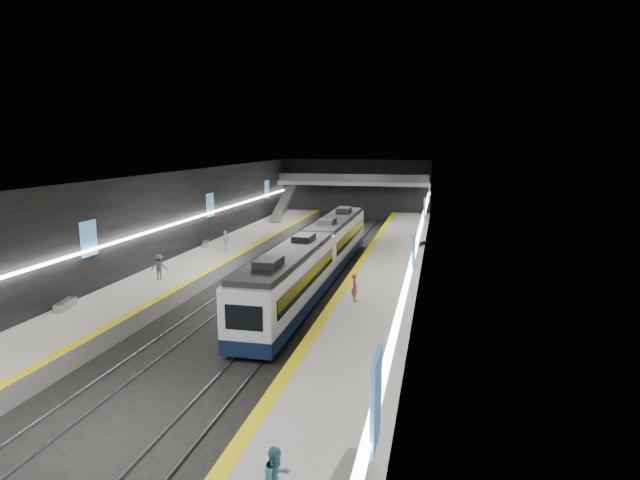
% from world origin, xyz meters
% --- Properties ---
extents(ground, '(70.00, 70.00, 0.00)m').
position_xyz_m(ground, '(0.00, 0.00, 0.00)').
color(ground, black).
rests_on(ground, ground).
extents(ceiling, '(20.00, 70.00, 0.04)m').
position_xyz_m(ceiling, '(0.00, 0.00, 8.00)').
color(ceiling, beige).
rests_on(ceiling, wall_left).
extents(wall_left, '(0.04, 70.00, 8.00)m').
position_xyz_m(wall_left, '(-10.00, 0.00, 4.00)').
color(wall_left, black).
rests_on(wall_left, ground).
extents(wall_right, '(0.04, 70.00, 8.00)m').
position_xyz_m(wall_right, '(10.00, 0.00, 4.00)').
color(wall_right, black).
rests_on(wall_right, ground).
extents(wall_back, '(20.00, 0.04, 8.00)m').
position_xyz_m(wall_back, '(0.00, 35.00, 4.00)').
color(wall_back, black).
rests_on(wall_back, ground).
extents(platform_left, '(5.00, 70.00, 1.00)m').
position_xyz_m(platform_left, '(-7.50, 0.00, 0.50)').
color(platform_left, slate).
rests_on(platform_left, ground).
extents(tile_surface_left, '(5.00, 70.00, 0.02)m').
position_xyz_m(tile_surface_left, '(-7.50, 0.00, 1.01)').
color(tile_surface_left, '#AEAEA9').
rests_on(tile_surface_left, platform_left).
extents(tactile_strip_left, '(0.60, 70.00, 0.02)m').
position_xyz_m(tactile_strip_left, '(-5.30, 0.00, 1.02)').
color(tactile_strip_left, yellow).
rests_on(tactile_strip_left, platform_left).
extents(platform_right, '(5.00, 70.00, 1.00)m').
position_xyz_m(platform_right, '(7.50, 0.00, 0.50)').
color(platform_right, slate).
rests_on(platform_right, ground).
extents(tile_surface_right, '(5.00, 70.00, 0.02)m').
position_xyz_m(tile_surface_right, '(7.50, 0.00, 1.01)').
color(tile_surface_right, '#AEAEA9').
rests_on(tile_surface_right, platform_right).
extents(tactile_strip_right, '(0.60, 70.00, 0.02)m').
position_xyz_m(tactile_strip_right, '(5.30, 0.00, 1.02)').
color(tactile_strip_right, yellow).
rests_on(tactile_strip_right, platform_right).
extents(rails, '(6.52, 70.00, 0.12)m').
position_xyz_m(rails, '(-0.00, 0.00, 0.06)').
color(rails, gray).
rests_on(rails, ground).
extents(train, '(2.69, 30.05, 3.60)m').
position_xyz_m(train, '(2.50, 0.87, 2.20)').
color(train, black).
rests_on(train, ground).
extents(ad_posters, '(19.94, 53.50, 2.20)m').
position_xyz_m(ad_posters, '(-0.00, 1.00, 4.50)').
color(ad_posters, '#4185C3').
rests_on(ad_posters, wall_left).
extents(cove_light_left, '(0.25, 68.60, 0.12)m').
position_xyz_m(cove_light_left, '(-9.80, 0.00, 3.80)').
color(cove_light_left, white).
rests_on(cove_light_left, wall_left).
extents(cove_light_right, '(0.25, 68.60, 0.12)m').
position_xyz_m(cove_light_right, '(9.80, 0.00, 3.80)').
color(cove_light_right, white).
rests_on(cove_light_right, wall_right).
extents(mezzanine_bridge, '(20.00, 3.00, 1.50)m').
position_xyz_m(mezzanine_bridge, '(0.00, 32.93, 5.04)').
color(mezzanine_bridge, gray).
rests_on(mezzanine_bridge, wall_left).
extents(escalator, '(1.20, 7.50, 3.92)m').
position_xyz_m(escalator, '(-7.50, 26.00, 2.90)').
color(escalator, '#99999E').
rests_on(escalator, platform_left).
extents(bench_left_near, '(0.89, 1.92, 0.45)m').
position_xyz_m(bench_left_near, '(-9.50, -11.08, 1.23)').
color(bench_left_near, '#99999E').
rests_on(bench_left_near, platform_left).
extents(bench_left_far, '(1.04, 1.79, 0.42)m').
position_xyz_m(bench_left_far, '(-9.50, 7.73, 1.21)').
color(bench_left_far, '#99999E').
rests_on(bench_left_far, platform_left).
extents(bench_right_near, '(0.74, 1.85, 0.44)m').
position_xyz_m(bench_right_near, '(8.93, -23.06, 1.22)').
color(bench_right_near, '#99999E').
rests_on(bench_right_near, platform_right).
extents(bench_right_far, '(1.00, 1.78, 0.42)m').
position_xyz_m(bench_right_far, '(9.50, 12.25, 1.21)').
color(bench_right_far, '#99999E').
rests_on(bench_right_far, platform_right).
extents(passenger_right_a, '(0.57, 0.70, 1.66)m').
position_xyz_m(passenger_right_a, '(6.44, -6.09, 1.83)').
color(passenger_right_a, '#B25942').
rests_on(passenger_right_a, platform_right).
extents(passenger_right_b, '(1.03, 1.09, 1.78)m').
position_xyz_m(passenger_right_b, '(7.39, -24.76, 1.89)').
color(passenger_right_b, '#518CB1').
rests_on(passenger_right_b, platform_right).
extents(passenger_left_a, '(0.60, 1.10, 1.78)m').
position_xyz_m(passenger_left_a, '(-6.87, 6.18, 1.89)').
color(passenger_left_a, beige).
rests_on(passenger_left_a, platform_left).
extents(passenger_left_b, '(1.25, 0.92, 1.74)m').
position_xyz_m(passenger_left_b, '(-7.55, -3.97, 1.87)').
color(passenger_left_b, '#45464E').
rests_on(passenger_left_b, platform_left).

